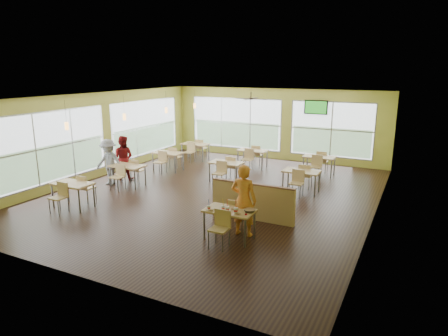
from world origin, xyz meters
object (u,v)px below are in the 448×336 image
at_px(main_table, 229,214).
at_px(man_plaid, 244,200).
at_px(food_basket, 250,210).
at_px(half_wall_divider, 252,201).

xyz_separation_m(main_table, man_plaid, (0.21, 0.38, 0.28)).
bearing_deg(man_plaid, food_basket, 131.87).
bearing_deg(half_wall_divider, man_plaid, -79.10).
relative_size(half_wall_divider, food_basket, 8.77).
relative_size(half_wall_divider, man_plaid, 1.32).
height_order(half_wall_divider, man_plaid, man_plaid).
bearing_deg(main_table, half_wall_divider, 90.00).
xyz_separation_m(half_wall_divider, food_basket, (0.49, -1.36, 0.26)).
bearing_deg(man_plaid, main_table, 58.80).
relative_size(main_table, food_basket, 5.55).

